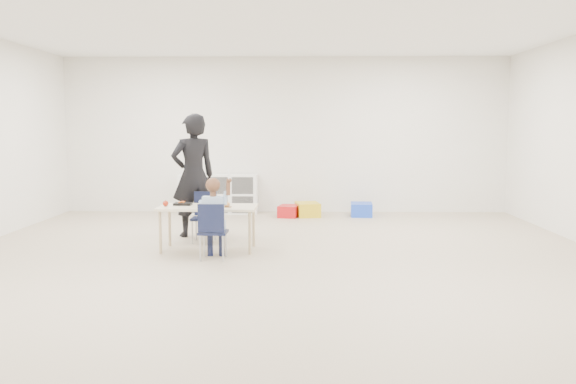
{
  "coord_description": "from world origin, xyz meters",
  "views": [
    {
      "loc": [
        0.25,
        -6.57,
        1.56
      ],
      "look_at": [
        0.13,
        -0.01,
        0.85
      ],
      "focal_mm": 38.0,
      "sensor_mm": 36.0,
      "label": 1
    }
  ],
  "objects_px": {
    "chair_near": "(213,231)",
    "adult": "(193,175)",
    "cubby_shelf": "(219,194)",
    "table": "(208,228)",
    "child": "(213,215)"
  },
  "relations": [
    {
      "from": "table",
      "to": "chair_near",
      "type": "relative_size",
      "value": 1.84
    },
    {
      "from": "child",
      "to": "cubby_shelf",
      "type": "height_order",
      "value": "child"
    },
    {
      "from": "adult",
      "to": "chair_near",
      "type": "bearing_deg",
      "value": 79.42
    },
    {
      "from": "cubby_shelf",
      "to": "table",
      "type": "bearing_deg",
      "value": -84.72
    },
    {
      "from": "table",
      "to": "cubby_shelf",
      "type": "bearing_deg",
      "value": 96.59
    },
    {
      "from": "table",
      "to": "adult",
      "type": "xyz_separation_m",
      "value": [
        -0.35,
        0.99,
        0.58
      ]
    },
    {
      "from": "cubby_shelf",
      "to": "chair_near",
      "type": "bearing_deg",
      "value": -83.39
    },
    {
      "from": "chair_near",
      "to": "adult",
      "type": "distance_m",
      "value": 1.68
    },
    {
      "from": "chair_near",
      "to": "cubby_shelf",
      "type": "bearing_deg",
      "value": 97.92
    },
    {
      "from": "chair_near",
      "to": "child",
      "type": "bearing_deg",
      "value": 0.0
    },
    {
      "from": "child",
      "to": "adult",
      "type": "distance_m",
      "value": 1.63
    },
    {
      "from": "child",
      "to": "cubby_shelf",
      "type": "bearing_deg",
      "value": 97.92
    },
    {
      "from": "cubby_shelf",
      "to": "adult",
      "type": "bearing_deg",
      "value": -91.25
    },
    {
      "from": "child",
      "to": "cubby_shelf",
      "type": "relative_size",
      "value": 0.76
    },
    {
      "from": "child",
      "to": "chair_near",
      "type": "bearing_deg",
      "value": 0.0
    }
  ]
}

